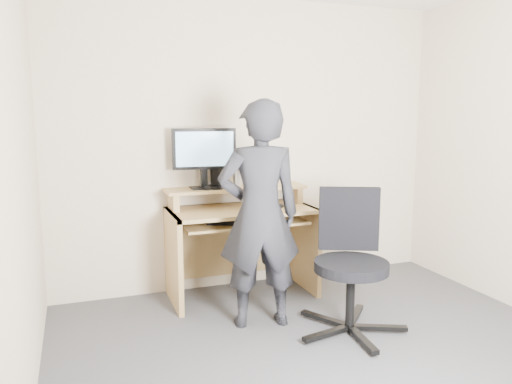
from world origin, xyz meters
TOP-DOWN VIEW (x-y plane):
  - ground at (0.00, 0.00)m, footprint 3.50×3.50m
  - back_wall at (0.00, 1.75)m, footprint 3.50×0.02m
  - desk at (-0.20, 1.53)m, footprint 1.20×0.60m
  - monitor at (-0.47, 1.59)m, footprint 0.53×0.15m
  - external_drive at (-0.35, 1.65)m, footprint 0.10×0.14m
  - travel_mug at (-0.19, 1.60)m, footprint 0.08×0.08m
  - smartphone at (0.11, 1.60)m, footprint 0.11×0.14m
  - charger at (-0.48, 1.51)m, footprint 0.05×0.05m
  - headphones at (-0.38, 1.64)m, footprint 0.18×0.18m
  - keyboard at (-0.27, 1.36)m, footprint 0.49×0.34m
  - mouse at (0.09, 1.35)m, footprint 0.11×0.09m
  - office_chair at (0.31, 0.57)m, footprint 0.78×0.76m
  - person at (-0.26, 0.86)m, footprint 0.65×0.48m

SIDE VIEW (x-z plane):
  - ground at x=0.00m, z-range 0.00..0.00m
  - office_chair at x=0.31m, z-range 0.05..1.02m
  - desk at x=-0.20m, z-range 0.09..1.00m
  - keyboard at x=-0.27m, z-range 0.65..0.68m
  - mouse at x=0.09m, z-range 0.75..0.79m
  - person at x=-0.26m, z-range 0.00..1.63m
  - smartphone at x=0.11m, z-range 0.91..0.92m
  - headphones at x=-0.38m, z-range 0.89..0.95m
  - charger at x=-0.48m, z-range 0.91..0.94m
  - travel_mug at x=-0.19m, z-range 0.91..1.08m
  - external_drive at x=-0.35m, z-range 0.91..1.11m
  - monitor at x=-0.47m, z-range 0.96..1.46m
  - back_wall at x=0.00m, z-range 0.00..2.50m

